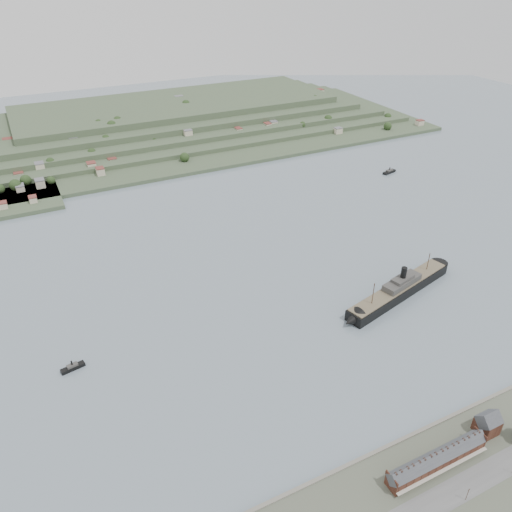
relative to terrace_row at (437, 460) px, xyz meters
name	(u,v)px	position (x,y,z in m)	size (l,w,h in m)	color
ground	(282,285)	(10.00, 168.02, -6.84)	(1400.00, 1400.00, 0.00)	slate
near_shore	(481,491)	(10.00, -18.73, -5.83)	(220.00, 80.00, 2.60)	#4C5142
terrace_row	(437,460)	(0.00, 0.00, 0.00)	(55.60, 9.80, 11.07)	#3F2016
gabled_building	(488,423)	(37.50, 4.02, 1.34)	(10.40, 10.18, 14.09)	#3F2016
far_peninsula	(160,124)	(37.91, 561.12, 5.04)	(760.00, 309.00, 30.00)	#3B4E34
steamship	(397,291)	(75.41, 118.22, -1.76)	(113.01, 39.24, 27.52)	black
tugboat	(73,367)	(-144.08, 146.59, -5.30)	(14.48, 6.20, 6.31)	black
ferry_east	(389,172)	(223.84, 306.64, -5.24)	(18.44, 8.94, 6.67)	black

